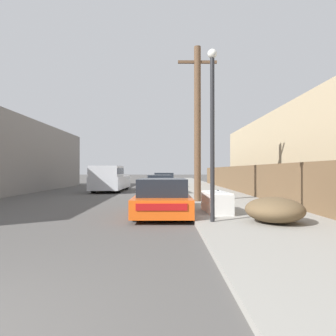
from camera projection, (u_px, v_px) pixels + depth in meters
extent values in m
cube|color=gray|center=(199.00, 188.00, 25.64)|extent=(4.20, 63.00, 0.12)
cube|color=silver|center=(216.00, 202.00, 10.10)|extent=(0.81, 1.88, 0.66)
cube|color=white|center=(216.00, 192.00, 10.10)|extent=(0.78, 1.81, 0.03)
cube|color=#333335|center=(218.00, 190.00, 10.68)|extent=(0.04, 0.20, 0.02)
cube|color=gray|center=(214.00, 191.00, 10.39)|extent=(0.71, 0.12, 0.01)
cube|color=gray|center=(218.00, 192.00, 9.82)|extent=(0.71, 0.12, 0.01)
cube|color=#E05114|center=(163.00, 202.00, 10.40)|extent=(1.86, 4.23, 0.56)
cube|color=black|center=(162.00, 187.00, 10.03)|extent=(1.59, 2.03, 0.56)
cube|color=#B21414|center=(162.00, 207.00, 8.28)|extent=(1.44, 0.04, 0.20)
cylinder|color=black|center=(143.00, 202.00, 11.71)|extent=(0.20, 0.63, 0.63)
cylinder|color=black|center=(183.00, 202.00, 11.71)|extent=(0.20, 0.63, 0.63)
cylinder|color=black|center=(136.00, 211.00, 9.09)|extent=(0.20, 0.63, 0.63)
cylinder|color=black|center=(188.00, 211.00, 9.10)|extent=(0.20, 0.63, 0.63)
cube|color=silver|center=(159.00, 188.00, 18.98)|extent=(2.10, 4.48, 0.62)
cube|color=black|center=(159.00, 179.00, 18.81)|extent=(1.70, 2.55, 0.49)
cube|color=#B21414|center=(161.00, 188.00, 16.80)|extent=(1.35, 0.15, 0.22)
cylinder|color=black|center=(146.00, 189.00, 20.25)|extent=(0.25, 0.63, 0.62)
cylinder|color=black|center=(168.00, 188.00, 20.39)|extent=(0.25, 0.63, 0.62)
cylinder|color=black|center=(148.00, 191.00, 17.57)|extent=(0.25, 0.63, 0.62)
cylinder|color=black|center=(173.00, 191.00, 17.71)|extent=(0.25, 0.63, 0.62)
cube|color=silver|center=(163.00, 183.00, 26.12)|extent=(2.07, 4.19, 0.66)
cube|color=black|center=(163.00, 176.00, 25.96)|extent=(1.71, 2.38, 0.52)
cube|color=#B21414|center=(165.00, 182.00, 24.06)|extent=(1.43, 0.11, 0.23)
cylinder|color=black|center=(154.00, 184.00, 27.33)|extent=(0.24, 0.68, 0.67)
cylinder|color=black|center=(171.00, 184.00, 27.44)|extent=(0.24, 0.68, 0.67)
cylinder|color=black|center=(154.00, 185.00, 24.79)|extent=(0.24, 0.68, 0.67)
cylinder|color=black|center=(174.00, 185.00, 24.90)|extent=(0.24, 0.68, 0.67)
cube|color=silver|center=(111.00, 182.00, 22.23)|extent=(2.16, 5.86, 0.90)
cube|color=silver|center=(107.00, 171.00, 20.64)|extent=(1.97, 2.66, 0.74)
cube|color=black|center=(107.00, 171.00, 20.64)|extent=(2.01, 2.61, 0.41)
cylinder|color=black|center=(119.00, 187.00, 20.42)|extent=(0.28, 0.83, 0.83)
cylinder|color=black|center=(94.00, 187.00, 20.44)|extent=(0.28, 0.83, 0.83)
cylinder|color=black|center=(126.00, 184.00, 24.02)|extent=(0.28, 0.83, 0.83)
cylinder|color=black|center=(105.00, 184.00, 24.04)|extent=(0.28, 0.83, 0.83)
cylinder|color=brown|center=(197.00, 124.00, 13.85)|extent=(0.31, 0.31, 7.17)
cube|color=brown|center=(197.00, 62.00, 13.87)|extent=(1.80, 0.12, 0.12)
cylinder|color=#232326|center=(212.00, 140.00, 8.27)|extent=(0.12, 0.12, 4.52)
sphere|color=white|center=(212.00, 54.00, 8.29)|extent=(0.26, 0.26, 0.26)
ellipsoid|color=brown|center=(275.00, 210.00, 8.13)|extent=(1.56, 1.70, 0.69)
cube|color=brown|center=(244.00, 179.00, 18.55)|extent=(0.08, 31.61, 1.71)
cube|color=tan|center=(312.00, 154.00, 19.51)|extent=(6.00, 21.69, 5.21)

